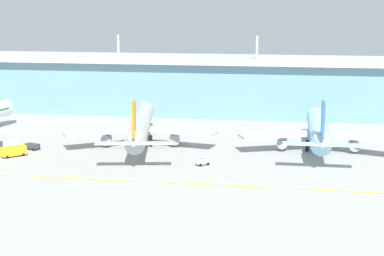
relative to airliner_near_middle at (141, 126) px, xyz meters
name	(u,v)px	position (x,y,z in m)	size (l,w,h in m)	color
ground_plane	(228,187)	(32.49, -41.26, -6.45)	(600.00, 600.00, 0.00)	#9E9E99
terminal_building	(257,86)	(32.49, 63.37, 5.31)	(288.00, 34.00, 32.12)	#6693A8
airliner_near_middle	(141,126)	(0.00, 0.00, 0.00)	(47.93, 68.70, 18.90)	#ADB2BC
airliner_far_middle	(318,130)	(55.41, 2.23, -0.01)	(48.80, 58.42, 18.90)	#9ED1EA
taxiway_stripe_mid_west	(85,179)	(-4.51, -40.75, -6.43)	(28.00, 0.70, 0.04)	yellow
taxiway_stripe_centre	(216,185)	(29.49, -40.75, -6.43)	(28.00, 0.70, 0.04)	yellow
taxiway_stripe_mid_east	(356,192)	(63.49, -40.75, -6.43)	(28.00, 0.70, 0.04)	yellow
baggage_cart	(203,161)	(23.20, -21.44, -5.19)	(3.89, 3.74, 2.48)	silver
fuel_truck	(13,149)	(-33.64, -20.88, -4.19)	(6.75, 7.09, 4.95)	gold
pushback_tug	(32,146)	(-31.82, -11.13, -5.35)	(4.99, 3.95, 1.85)	#333842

